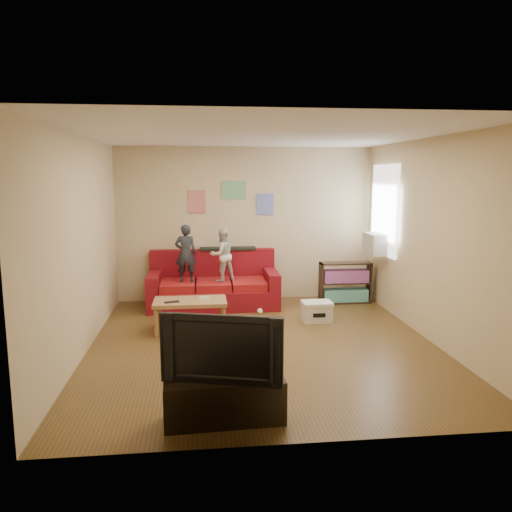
{
  "coord_description": "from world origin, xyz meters",
  "views": [
    {
      "loc": [
        -0.79,
        -6.28,
        2.2
      ],
      "look_at": [
        0.0,
        0.8,
        1.05
      ],
      "focal_mm": 35.0,
      "sensor_mm": 36.0,
      "label": 1
    }
  ],
  "objects": [
    {
      "name": "artwork_left",
      "position": [
        -0.85,
        2.48,
        1.75
      ],
      "size": [
        0.3,
        0.01,
        0.4
      ],
      "primitive_type": "cube",
      "color": "#D87266",
      "rests_on": "room_shell"
    },
    {
      "name": "child_a",
      "position": [
        -1.04,
        1.9,
        0.94
      ],
      "size": [
        0.35,
        0.23,
        0.96
      ],
      "primitive_type": "imported",
      "rotation": [
        0.0,
        0.0,
        3.14
      ],
      "color": "#22252D",
      "rests_on": "sofa"
    },
    {
      "name": "remote",
      "position": [
        -1.21,
        0.53,
        0.47
      ],
      "size": [
        0.21,
        0.1,
        0.02
      ],
      "primitive_type": "cube",
      "rotation": [
        0.0,
        0.0,
        0.26
      ],
      "color": "black",
      "rests_on": "coffee_table"
    },
    {
      "name": "ac_unit",
      "position": [
        2.1,
        1.65,
        1.08
      ],
      "size": [
        0.28,
        0.55,
        0.35
      ],
      "primitive_type": "cube",
      "color": "#B7B2A3",
      "rests_on": "window"
    },
    {
      "name": "file_box",
      "position": [
        0.95,
        0.94,
        0.16
      ],
      "size": [
        0.44,
        0.34,
        0.31
      ],
      "color": "white",
      "rests_on": "ground"
    },
    {
      "name": "television",
      "position": [
        -0.6,
        -2.05,
        0.72
      ],
      "size": [
        1.08,
        0.42,
        0.62
      ],
      "primitive_type": "imported",
      "rotation": [
        0.0,
        0.0,
        -0.27
      ],
      "color": "black",
      "rests_on": "tv_stand"
    },
    {
      "name": "artwork_right",
      "position": [
        0.35,
        2.48,
        1.7
      ],
      "size": [
        0.3,
        0.01,
        0.38
      ],
      "primitive_type": "cube",
      "color": "#727FCC",
      "rests_on": "room_shell"
    },
    {
      "name": "sofa",
      "position": [
        -0.59,
        2.07,
        0.32
      ],
      "size": [
        2.17,
        1.0,
        0.96
      ],
      "color": "maroon",
      "rests_on": "ground"
    },
    {
      "name": "bookshelf",
      "position": [
        1.7,
        2.0,
        0.32
      ],
      "size": [
        0.89,
        0.27,
        0.71
      ],
      "color": "#2F2014",
      "rests_on": "ground"
    },
    {
      "name": "room_shell",
      "position": [
        0.0,
        0.0,
        1.35
      ],
      "size": [
        4.52,
        5.02,
        2.72
      ],
      "color": "brown",
      "rests_on": "ground"
    },
    {
      "name": "coffee_table",
      "position": [
        -0.96,
        0.65,
        0.39
      ],
      "size": [
        1.02,
        0.56,
        0.46
      ],
      "color": "#A87B4A",
      "rests_on": "ground"
    },
    {
      "name": "tv_stand",
      "position": [
        -0.6,
        -2.05,
        0.2
      ],
      "size": [
        1.09,
        0.41,
        0.4
      ],
      "primitive_type": "cube",
      "rotation": [
        0.0,
        0.0,
        0.05
      ],
      "color": "black",
      "rests_on": "ground"
    },
    {
      "name": "child_b",
      "position": [
        -0.44,
        1.9,
        0.9
      ],
      "size": [
        0.53,
        0.49,
        0.89
      ],
      "primitive_type": "imported",
      "rotation": [
        0.0,
        0.0,
        3.57
      ],
      "color": "beige",
      "rests_on": "sofa"
    },
    {
      "name": "tissue",
      "position": [
        0.13,
        1.45,
        0.04
      ],
      "size": [
        0.11,
        0.11,
        0.09
      ],
      "primitive_type": "sphere",
      "rotation": [
        0.0,
        0.0,
        -0.27
      ],
      "color": "white",
      "rests_on": "ground"
    },
    {
      "name": "artwork_center",
      "position": [
        -0.2,
        2.48,
        1.95
      ],
      "size": [
        0.42,
        0.01,
        0.32
      ],
      "primitive_type": "cube",
      "color": "#72B27F",
      "rests_on": "room_shell"
    },
    {
      "name": "window",
      "position": [
        2.22,
        1.65,
        1.64
      ],
      "size": [
        0.04,
        1.08,
        1.48
      ],
      "primitive_type": "cube",
      "color": "white",
      "rests_on": "room_shell"
    },
    {
      "name": "game_controller",
      "position": [
        -0.76,
        0.7,
        0.48
      ],
      "size": [
        0.16,
        0.07,
        0.03
      ],
      "primitive_type": "cube",
      "rotation": [
        0.0,
        0.0,
        0.21
      ],
      "color": "white",
      "rests_on": "coffee_table"
    }
  ]
}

